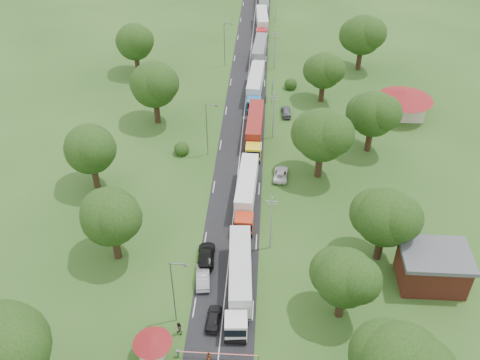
# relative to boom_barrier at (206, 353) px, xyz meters

# --- Properties ---
(ground) EXTENTS (260.00, 260.00, 0.00)m
(ground) POSITION_rel_boom_barrier_xyz_m (1.36, 25.00, -0.89)
(ground) COLOR #244517
(ground) RESTS_ON ground
(road) EXTENTS (8.00, 200.00, 0.04)m
(road) POSITION_rel_boom_barrier_xyz_m (1.36, 45.00, -0.89)
(road) COLOR black
(road) RESTS_ON ground
(boom_barrier) EXTENTS (9.22, 0.35, 1.18)m
(boom_barrier) POSITION_rel_boom_barrier_xyz_m (0.00, 0.00, 0.00)
(boom_barrier) COLOR slate
(boom_barrier) RESTS_ON ground
(guard_booth) EXTENTS (4.40, 4.40, 3.45)m
(guard_booth) POSITION_rel_boom_barrier_xyz_m (-5.84, -0.00, 1.27)
(guard_booth) COLOR beige
(guard_booth) RESTS_ON ground
(info_sign) EXTENTS (0.12, 3.10, 4.10)m
(info_sign) POSITION_rel_boom_barrier_xyz_m (6.56, 60.00, 2.11)
(info_sign) COLOR slate
(info_sign) RESTS_ON ground
(pole_1) EXTENTS (1.60, 0.24, 9.00)m
(pole_1) POSITION_rel_boom_barrier_xyz_m (6.86, 18.00, 3.79)
(pole_1) COLOR gray
(pole_1) RESTS_ON ground
(pole_2) EXTENTS (1.60, 0.24, 9.00)m
(pole_2) POSITION_rel_boom_barrier_xyz_m (6.86, 46.00, 3.79)
(pole_2) COLOR gray
(pole_2) RESTS_ON ground
(pole_3) EXTENTS (1.60, 0.24, 9.00)m
(pole_3) POSITION_rel_boom_barrier_xyz_m (6.86, 74.00, 3.79)
(pole_3) COLOR gray
(pole_3) RESTS_ON ground
(pole_4) EXTENTS (1.60, 0.24, 9.00)m
(pole_4) POSITION_rel_boom_barrier_xyz_m (6.86, 102.00, 3.79)
(pole_4) COLOR gray
(pole_4) RESTS_ON ground
(lamp_0) EXTENTS (2.03, 0.22, 10.00)m
(lamp_0) POSITION_rel_boom_barrier_xyz_m (-3.99, 5.00, 4.66)
(lamp_0) COLOR slate
(lamp_0) RESTS_ON ground
(lamp_1) EXTENTS (2.03, 0.22, 10.00)m
(lamp_1) POSITION_rel_boom_barrier_xyz_m (-3.99, 40.00, 4.66)
(lamp_1) COLOR slate
(lamp_1) RESTS_ON ground
(lamp_2) EXTENTS (2.03, 0.22, 10.00)m
(lamp_2) POSITION_rel_boom_barrier_xyz_m (-3.99, 75.00, 4.66)
(lamp_2) COLOR slate
(lamp_2) RESTS_ON ground
(tree_2) EXTENTS (8.00, 8.00, 10.10)m
(tree_2) POSITION_rel_boom_barrier_xyz_m (15.35, 7.14, 5.70)
(tree_2) COLOR #382616
(tree_2) RESTS_ON ground
(tree_3) EXTENTS (8.80, 8.80, 11.07)m
(tree_3) POSITION_rel_boom_barrier_xyz_m (21.35, 17.16, 6.33)
(tree_3) COLOR #382616
(tree_3) RESTS_ON ground
(tree_4) EXTENTS (9.60, 9.60, 12.05)m
(tree_4) POSITION_rel_boom_barrier_xyz_m (14.34, 35.17, 6.96)
(tree_4) COLOR #382616
(tree_4) RESTS_ON ground
(tree_5) EXTENTS (8.80, 8.80, 11.07)m
(tree_5) POSITION_rel_boom_barrier_xyz_m (23.35, 43.16, 6.33)
(tree_5) COLOR #382616
(tree_5) RESTS_ON ground
(tree_6) EXTENTS (8.00, 8.00, 10.10)m
(tree_6) POSITION_rel_boom_barrier_xyz_m (16.35, 60.14, 5.70)
(tree_6) COLOR #382616
(tree_6) RESTS_ON ground
(tree_7) EXTENTS (9.60, 9.60, 12.05)m
(tree_7) POSITION_rel_boom_barrier_xyz_m (25.34, 75.17, 6.96)
(tree_7) COLOR #382616
(tree_7) RESTS_ON ground
(tree_9) EXTENTS (9.60, 9.60, 12.05)m
(tree_9) POSITION_rel_boom_barrier_xyz_m (-18.66, -4.83, 6.96)
(tree_9) COLOR #382616
(tree_9) RESTS_ON ground
(tree_10) EXTENTS (8.80, 8.80, 11.07)m
(tree_10) POSITION_rel_boom_barrier_xyz_m (-13.65, 15.16, 6.33)
(tree_10) COLOR #382616
(tree_10) RESTS_ON ground
(tree_11) EXTENTS (8.80, 8.80, 11.07)m
(tree_11) POSITION_rel_boom_barrier_xyz_m (-20.65, 30.16, 6.33)
(tree_11) COLOR #382616
(tree_11) RESTS_ON ground
(tree_12) EXTENTS (9.60, 9.60, 12.05)m
(tree_12) POSITION_rel_boom_barrier_xyz_m (-14.66, 50.17, 6.96)
(tree_12) COLOR #382616
(tree_12) RESTS_ON ground
(tree_13) EXTENTS (8.80, 8.80, 11.07)m
(tree_13) POSITION_rel_boom_barrier_xyz_m (-22.65, 70.16, 6.33)
(tree_13) COLOR #382616
(tree_13) RESTS_ON ground
(house_brick) EXTENTS (8.60, 6.60, 5.20)m
(house_brick) POSITION_rel_boom_barrier_xyz_m (27.36, 13.00, 1.76)
(house_brick) COLOR maroon
(house_brick) RESTS_ON ground
(house_cream) EXTENTS (10.08, 10.08, 5.80)m
(house_cream) POSITION_rel_boom_barrier_xyz_m (31.36, 55.00, 2.75)
(house_cream) COLOR beige
(house_cream) RESTS_ON ground
(truck_0) EXTENTS (3.49, 15.80, 4.36)m
(truck_0) POSITION_rel_boom_barrier_xyz_m (3.16, 10.01, 1.42)
(truck_0) COLOR white
(truck_0) RESTS_ON ground
(truck_1) EXTENTS (3.12, 15.31, 4.23)m
(truck_1) POSITION_rel_boom_barrier_xyz_m (3.12, 27.38, 1.36)
(truck_1) COLOR red
(truck_1) RESTS_ON ground
(truck_2) EXTENTS (2.87, 15.08, 4.17)m
(truck_2) POSITION_rel_boom_barrier_xyz_m (3.65, 45.26, 1.32)
(truck_2) COLOR yellow
(truck_2) RESTS_ON ground
(truck_3) EXTENTS (3.29, 15.39, 4.25)m
(truck_3) POSITION_rel_boom_barrier_xyz_m (3.16, 61.26, 1.36)
(truck_3) COLOR #1C6BAD
(truck_3) RESTS_ON ground
(truck_4) EXTENTS (3.21, 14.92, 4.12)m
(truck_4) POSITION_rel_boom_barrier_xyz_m (3.48, 77.40, 1.30)
(truck_4) COLOR silver
(truck_4) RESTS_ON ground
(truck_5) EXTENTS (3.44, 15.20, 4.20)m
(truck_5) POSITION_rel_boom_barrier_xyz_m (3.54, 95.75, 1.33)
(truck_5) COLOR #A7191E
(truck_5) RESTS_ON ground
(truck_6) EXTENTS (2.98, 15.23, 4.21)m
(truck_6) POSITION_rel_boom_barrier_xyz_m (3.52, 111.65, 1.34)
(truck_6) COLOR #286D44
(truck_6) RESTS_ON ground
(car_lane_front) EXTENTS (1.85, 4.22, 1.42)m
(car_lane_front) POSITION_rel_boom_barrier_xyz_m (0.36, 5.00, -0.18)
(car_lane_front) COLOR black
(car_lane_front) RESTS_ON ground
(car_lane_mid) EXTENTS (2.22, 4.98, 1.59)m
(car_lane_mid) POSITION_rel_boom_barrier_xyz_m (-1.64, 11.37, -0.10)
(car_lane_mid) COLOR #9C9DA4
(car_lane_mid) RESTS_ON ground
(car_lane_rear) EXTENTS (2.47, 5.59, 1.60)m
(car_lane_rear) POSITION_rel_boom_barrier_xyz_m (-1.64, 15.16, -0.09)
(car_lane_rear) COLOR black
(car_lane_rear) RESTS_ON ground
(car_verge_near) EXTENTS (2.55, 4.91, 1.32)m
(car_verge_near) POSITION_rel_boom_barrier_xyz_m (8.30, 34.23, -0.23)
(car_verge_near) COLOR white
(car_verge_near) RESTS_ON ground
(car_verge_far) EXTENTS (2.06, 4.48, 1.49)m
(car_verge_far) POSITION_rel_boom_barrier_xyz_m (9.36, 54.14, -0.15)
(car_verge_far) COLOR #54565C
(car_verge_far) RESTS_ON ground
(pedestrian_near) EXTENTS (0.72, 0.50, 1.88)m
(pedestrian_near) POSITION_rel_boom_barrier_xyz_m (0.45, -0.72, 0.05)
(pedestrian_near) COLOR gray
(pedestrian_near) RESTS_ON ground
(pedestrian_booth) EXTENTS (1.19, 1.18, 1.93)m
(pedestrian_booth) POSITION_rel_boom_barrier_xyz_m (-3.44, 3.00, 0.08)
(pedestrian_booth) COLOR gray
(pedestrian_booth) RESTS_ON ground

